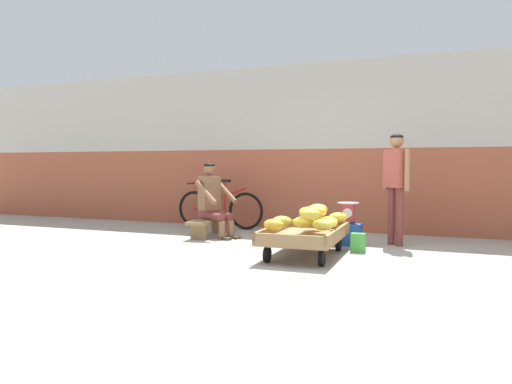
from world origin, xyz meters
The scene contains 11 objects.
ground_plane centered at (0.00, 0.00, 0.00)m, with size 80.00×80.00×0.00m, color #A39E93.
back_wall centered at (0.00, 3.01, 1.41)m, with size 16.00×0.30×2.81m.
banana_cart centered at (0.11, 0.53, 0.24)m, with size 0.88×1.46×0.36m.
banana_pile centered at (0.19, 0.54, 0.46)m, with size 0.86×1.28×0.27m.
low_bench centered at (-1.73, 1.60, 0.20)m, with size 0.36×1.11×0.27m.
vendor_seated centered at (-1.65, 1.56, 0.57)m, with size 0.74×0.63×1.14m.
plastic_crate centered at (0.44, 1.52, 0.15)m, with size 0.36×0.28×0.30m.
weighing_scale centered at (0.44, 1.52, 0.45)m, with size 0.30×0.30×0.29m.
bicycle_near_left centered at (-2.00, 2.49, 0.35)m, with size 1.66×0.48×0.86m.
customer_adult centered at (1.05, 1.74, 0.95)m, with size 0.38×0.36×1.53m.
shopping_bag centered at (0.67, 1.04, 0.12)m, with size 0.18×0.12×0.24m, color green.
Camera 1 is at (1.71, -5.11, 1.11)m, focal length 33.97 mm.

